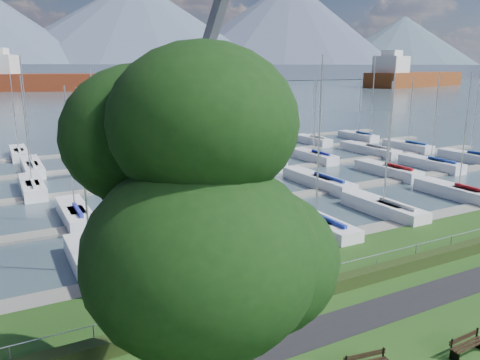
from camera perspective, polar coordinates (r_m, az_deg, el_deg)
path at (r=23.96m, az=17.80°, el=-14.63°), size 160.00×2.00×0.04m
water at (r=277.96m, az=-25.35°, el=10.10°), size 800.00×540.00×0.20m
hedge at (r=25.45m, az=13.60°, el=-11.73°), size 80.00×0.70×0.70m
fence at (r=25.37m, az=13.10°, el=-9.68°), size 80.00×0.04×0.04m
foothill at (r=347.67m, az=-26.18°, el=11.55°), size 900.00×80.00×12.00m
mountains at (r=424.02m, az=-26.24°, el=17.23°), size 1190.00×360.00×115.00m
docks at (r=47.42m, az=-8.02°, el=-0.23°), size 90.00×41.60×0.25m
bench_right at (r=21.53m, az=25.94°, el=-17.62°), size 1.81×0.48×0.85m
tree at (r=12.83m, az=-5.99°, el=-1.41°), size 6.55×9.68×12.09m
crane at (r=46.02m, az=-3.99°, el=6.48°), size 6.02×13.23×22.35m
cargo_ship_mid at (r=236.64m, az=-19.89°, el=11.12°), size 101.74×53.63×21.50m
cargo_ship_east at (r=285.04m, az=20.19°, el=11.47°), size 78.38×35.11×21.50m
sailboat_fleet at (r=48.12m, az=-10.97°, el=6.48°), size 74.30×49.60×13.04m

